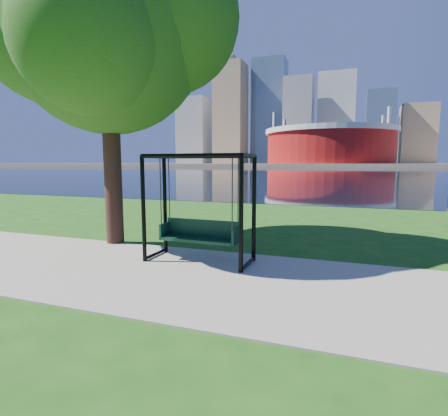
% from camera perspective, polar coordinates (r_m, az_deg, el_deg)
% --- Properties ---
extents(ground, '(900.00, 900.00, 0.00)m').
position_cam_1_polar(ground, '(7.30, -1.35, -10.33)').
color(ground, '#1E5114').
rests_on(ground, ground).
extents(path, '(120.00, 4.00, 0.03)m').
position_cam_1_polar(path, '(6.86, -2.87, -11.40)').
color(path, '#9E937F').
rests_on(path, ground).
extents(river, '(900.00, 180.00, 0.02)m').
position_cam_1_polar(river, '(108.55, 18.32, 5.80)').
color(river, black).
rests_on(river, ground).
extents(far_bank, '(900.00, 228.00, 2.00)m').
position_cam_1_polar(far_bank, '(312.51, 19.22, 6.70)').
color(far_bank, '#937F60').
rests_on(far_bank, ground).
extents(stadium, '(83.00, 83.00, 32.00)m').
position_cam_1_polar(stadium, '(242.12, 16.82, 9.87)').
color(stadium, maroon).
rests_on(stadium, far_bank).
extents(skyline, '(392.00, 66.00, 96.50)m').
position_cam_1_polar(skyline, '(327.70, 18.74, 12.85)').
color(skyline, gray).
rests_on(skyline, far_bank).
extents(swing, '(2.38, 1.07, 2.42)m').
position_cam_1_polar(swing, '(7.78, -4.03, -0.43)').
color(swing, black).
rests_on(swing, ground).
extents(park_tree, '(6.59, 5.95, 8.18)m').
position_cam_1_polar(park_tree, '(10.65, -18.60, 25.98)').
color(park_tree, black).
rests_on(park_tree, ground).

